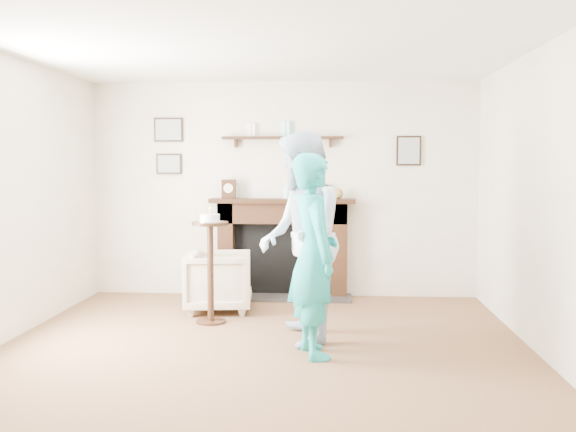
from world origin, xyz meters
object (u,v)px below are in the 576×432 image
object	(u,v)px
woman	(313,355)
pedestal_table	(210,252)
man	(300,342)
armchair	(219,311)

from	to	relation	value
woman	pedestal_table	bearing A→B (deg)	27.58
man	woman	xyz separation A→B (m)	(0.12, -0.37, 0.00)
armchair	woman	distance (m)	1.83
armchair	woman	world-z (taller)	woman
armchair	pedestal_table	world-z (taller)	pedestal_table
woman	pedestal_table	xyz separation A→B (m)	(-1.03, 1.00, 0.70)
armchair	man	distance (m)	1.46
man	pedestal_table	xyz separation A→B (m)	(-0.90, 0.63, 0.70)
pedestal_table	armchair	bearing A→B (deg)	91.17
armchair	pedestal_table	xyz separation A→B (m)	(0.01, -0.51, 0.70)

